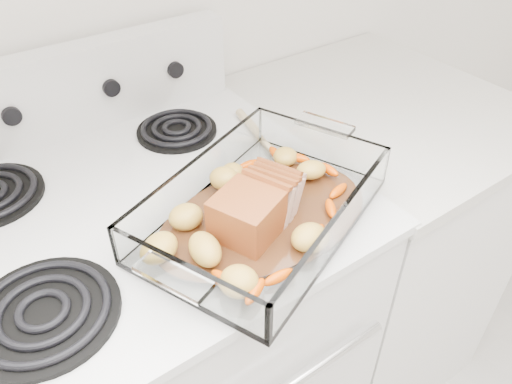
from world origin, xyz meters
TOP-DOWN VIEW (x-y plane):
  - electric_range at (0.00, 1.66)m, footprint 0.78×0.70m
  - counter_right at (0.67, 1.66)m, footprint 0.58×0.68m
  - baking_dish at (0.17, 1.47)m, footprint 0.41×0.27m
  - pork_roast at (0.14, 1.47)m, footprint 0.17×0.09m
  - roast_vegetables at (0.16, 1.51)m, footprint 0.33×0.18m
  - wooden_spoon at (0.31, 1.62)m, footprint 0.07×0.28m

SIDE VIEW (x-z plane):
  - counter_right at x=0.67m, z-range 0.00..0.93m
  - electric_range at x=0.00m, z-range -0.08..1.04m
  - wooden_spoon at x=0.31m, z-range 0.94..0.95m
  - baking_dish at x=0.17m, z-range 0.93..1.00m
  - roast_vegetables at x=0.16m, z-range 0.95..0.99m
  - pork_roast at x=0.14m, z-range 0.95..1.03m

